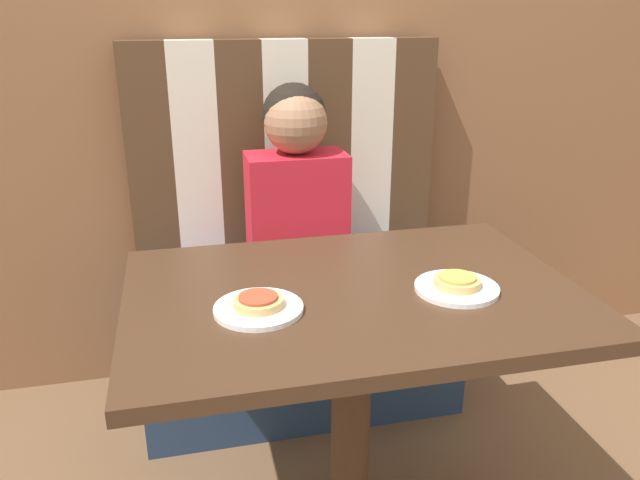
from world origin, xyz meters
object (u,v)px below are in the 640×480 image
plate_right (457,288)px  pizza_right (457,281)px  plate_left (258,309)px  person (296,180)px  pizza_left (258,301)px

plate_right → pizza_right: (0.00, -0.00, 0.02)m
plate_left → plate_right: size_ratio=1.00×
plate_left → person: bearing=72.9°
plate_left → pizza_right: pizza_right is taller
person → pizza_right: (0.23, -0.75, -0.06)m
plate_right → pizza_right: 0.02m
pizza_left → pizza_right: 0.46m
plate_left → pizza_left: (0.00, -0.00, 0.02)m
person → pizza_left: bearing=-107.1°
plate_left → plate_right: (0.46, 0.00, 0.00)m
pizza_right → plate_left: bearing=180.0°
person → plate_left: (-0.23, -0.75, -0.08)m
person → plate_right: bearing=-72.9°
plate_right → pizza_left: pizza_left is taller
person → pizza_right: 0.79m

